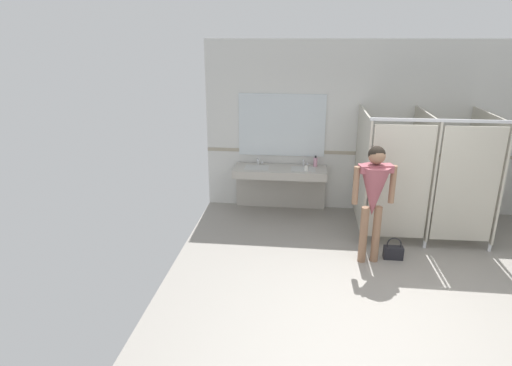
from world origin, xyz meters
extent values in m
cube|color=gray|center=(0.00, 0.00, -0.05)|extent=(6.10, 6.55, 0.10)
cube|color=silver|center=(0.00, 3.04, 1.49)|extent=(6.10, 0.12, 2.98)
cube|color=#9E937F|center=(0.00, 2.97, 1.05)|extent=(6.10, 0.01, 0.06)
cube|color=#B2ADA3|center=(-1.70, 2.67, 0.75)|extent=(1.63, 0.57, 0.14)
cube|color=#B2ADA3|center=(-1.70, 2.92, 0.34)|extent=(1.63, 0.08, 0.68)
cube|color=beige|center=(-2.11, 2.64, 0.77)|extent=(0.42, 0.31, 0.11)
cylinder|color=silver|center=(-2.11, 2.87, 0.88)|extent=(0.04, 0.04, 0.11)
cylinder|color=silver|center=(-2.11, 2.81, 0.92)|extent=(0.03, 0.11, 0.03)
sphere|color=silver|center=(-2.04, 2.88, 0.85)|extent=(0.04, 0.04, 0.04)
cube|color=beige|center=(-1.30, 2.64, 0.77)|extent=(0.42, 0.31, 0.11)
cylinder|color=silver|center=(-1.30, 2.87, 0.88)|extent=(0.04, 0.04, 0.11)
cylinder|color=silver|center=(-1.30, 2.81, 0.92)|extent=(0.03, 0.11, 0.03)
sphere|color=silver|center=(-1.23, 2.88, 0.85)|extent=(0.04, 0.04, 0.04)
cube|color=silver|center=(-1.70, 2.97, 1.52)|extent=(1.53, 0.02, 1.10)
cube|color=#B2AD9E|center=(-0.37, 2.20, 1.02)|extent=(0.03, 1.52, 1.79)
cylinder|color=silver|center=(-0.37, 1.49, 0.06)|extent=(0.05, 0.05, 0.12)
cube|color=#B2AD9E|center=(0.55, 2.20, 1.02)|extent=(0.03, 1.52, 1.79)
cylinder|color=silver|center=(0.55, 1.49, 0.06)|extent=(0.05, 0.05, 0.12)
cube|color=#B2AD9E|center=(1.48, 2.20, 1.02)|extent=(0.03, 1.52, 1.79)
cylinder|color=silver|center=(1.48, 1.49, 0.06)|extent=(0.05, 0.05, 0.12)
cube|color=#B2AD9E|center=(0.09, 1.46, 1.02)|extent=(0.85, 0.05, 1.69)
cube|color=#B2AD9E|center=(1.02, 1.46, 1.02)|extent=(0.85, 0.05, 1.69)
cube|color=#B7BABF|center=(0.55, 1.46, 1.93)|extent=(1.92, 0.04, 0.04)
cylinder|color=#8C664C|center=(-0.26, 1.00, 0.41)|extent=(0.11, 0.11, 0.82)
cylinder|color=#8C664C|center=(-0.43, 0.97, 0.41)|extent=(0.11, 0.11, 0.82)
cone|color=#994C56|center=(-0.35, 0.98, 1.05)|extent=(0.47, 0.47, 0.70)
cube|color=#994C56|center=(-0.35, 0.98, 1.37)|extent=(0.47, 0.24, 0.10)
cylinder|color=#8C664C|center=(-0.10, 1.03, 1.14)|extent=(0.08, 0.08, 0.52)
cylinder|color=#8C664C|center=(-0.59, 0.93, 1.14)|extent=(0.08, 0.08, 0.52)
sphere|color=#8C664C|center=(-0.35, 0.98, 1.54)|extent=(0.22, 0.22, 0.22)
sphere|color=black|center=(-0.35, 0.99, 1.55)|extent=(0.23, 0.23, 0.23)
cube|color=black|center=(0.02, 1.09, 0.09)|extent=(0.27, 0.12, 0.18)
torus|color=black|center=(0.02, 1.09, 0.22)|extent=(0.20, 0.02, 0.20)
cylinder|color=#D899B2|center=(-1.09, 2.84, 0.90)|extent=(0.07, 0.07, 0.16)
cylinder|color=black|center=(-1.09, 2.84, 1.00)|extent=(0.03, 0.03, 0.04)
cylinder|color=white|center=(-1.24, 2.56, 0.86)|extent=(0.07, 0.07, 0.09)
camera|label=1|loc=(-1.29, -4.67, 3.02)|focal=30.73mm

